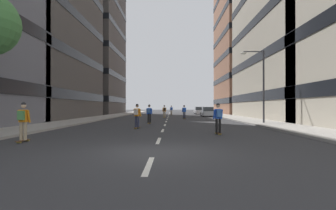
% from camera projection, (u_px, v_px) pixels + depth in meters
% --- Properties ---
extents(ground_plane, '(180.96, 180.96, 0.00)m').
position_uv_depth(ground_plane, '(168.00, 117.00, 39.00)').
color(ground_plane, '#333335').
extents(sidewalk_left, '(3.56, 82.94, 0.14)m').
position_uv_depth(sidewalk_left, '(114.00, 116.00, 42.92)').
color(sidewalk_left, '#9E9991').
rests_on(sidewalk_left, ground_plane).
extents(sidewalk_right, '(3.56, 82.94, 0.14)m').
position_uv_depth(sidewalk_right, '(224.00, 116.00, 42.62)').
color(sidewalk_right, '#9E9991').
rests_on(sidewalk_right, ground_plane).
extents(lane_markings, '(0.16, 67.20, 0.01)m').
position_uv_depth(lane_markings, '(168.00, 117.00, 39.34)').
color(lane_markings, silver).
rests_on(lane_markings, ground_plane).
extents(building_left_far, '(15.55, 17.40, 30.44)m').
position_uv_depth(building_left_far, '(83.00, 43.00, 55.61)').
color(building_left_far, '#4C4744').
rests_on(building_left_far, ground_plane).
extents(building_right_far, '(15.55, 17.63, 36.33)m').
position_uv_depth(building_right_far, '(256.00, 29.00, 55.02)').
color(building_right_far, '#9E6B51').
rests_on(building_right_far, ground_plane).
extents(parked_car_near, '(1.82, 4.40, 1.52)m').
position_uv_depth(parked_car_near, '(199.00, 111.00, 53.17)').
color(parked_car_near, silver).
rests_on(parked_car_near, ground_plane).
extents(parked_car_mid, '(1.82, 4.40, 1.52)m').
position_uv_depth(parked_car_mid, '(207.00, 112.00, 40.71)').
color(parked_car_mid, '#B2B7BF').
rests_on(parked_car_mid, ground_plane).
extents(streetlamp_right, '(2.13, 0.30, 6.50)m').
position_uv_depth(streetlamp_right, '(259.00, 78.00, 23.02)').
color(streetlamp_right, '#3F3F44').
rests_on(streetlamp_right, sidewalk_right).
extents(skater_0, '(0.53, 0.90, 1.78)m').
position_uv_depth(skater_0, '(23.00, 119.00, 11.32)').
color(skater_0, brown).
rests_on(skater_0, ground_plane).
extents(skater_1, '(0.57, 0.92, 1.78)m').
position_uv_depth(skater_1, '(164.00, 111.00, 36.64)').
color(skater_1, brown).
rests_on(skater_1, ground_plane).
extents(skater_2, '(0.57, 0.92, 1.78)m').
position_uv_depth(skater_2, '(184.00, 111.00, 33.18)').
color(skater_2, brown).
rests_on(skater_2, ground_plane).
extents(skater_3, '(0.57, 0.92, 1.78)m').
position_uv_depth(skater_3, '(137.00, 114.00, 18.38)').
color(skater_3, brown).
rests_on(skater_3, ground_plane).
extents(skater_4, '(0.55, 0.92, 1.78)m').
position_uv_depth(skater_4, '(149.00, 113.00, 23.58)').
color(skater_4, brown).
rests_on(skater_4, ground_plane).
extents(skater_5, '(0.55, 0.91, 1.78)m').
position_uv_depth(skater_5, '(218.00, 117.00, 14.51)').
color(skater_5, brown).
rests_on(skater_5, ground_plane).
extents(skater_6, '(0.54, 0.91, 1.78)m').
position_uv_depth(skater_6, '(171.00, 110.00, 49.71)').
color(skater_6, brown).
rests_on(skater_6, ground_plane).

